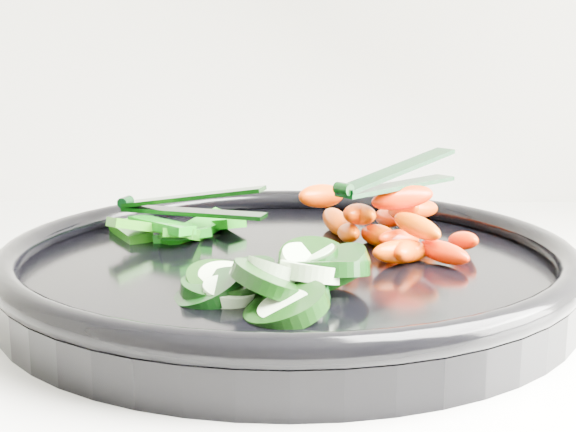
{
  "coord_description": "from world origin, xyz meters",
  "views": [
    {
      "loc": [
        0.03,
        1.15,
        1.09
      ],
      "look_at": [
        0.03,
        1.66,
        0.99
      ],
      "focal_mm": 50.0,
      "sensor_mm": 36.0,
      "label": 1
    }
  ],
  "objects": [
    {
      "name": "veggie_tray",
      "position": [
        0.03,
        1.66,
        0.95
      ],
      "size": [
        0.49,
        0.49,
        0.04
      ],
      "color": "black",
      "rests_on": "counter"
    },
    {
      "name": "cucumber_pile",
      "position": [
        0.02,
        1.59,
        0.96
      ],
      "size": [
        0.12,
        0.12,
        0.04
      ],
      "color": "black",
      "rests_on": "veggie_tray"
    },
    {
      "name": "carrot_pile",
      "position": [
        0.1,
        1.7,
        0.97
      ],
      "size": [
        0.13,
        0.15,
        0.05
      ],
      "color": "#F25F00",
      "rests_on": "veggie_tray"
    },
    {
      "name": "pepper_pile",
      "position": [
        -0.06,
        1.73,
        0.96
      ],
      "size": [
        0.11,
        0.09,
        0.03
      ],
      "color": "#0C740B",
      "rests_on": "veggie_tray"
    },
    {
      "name": "tong_carrot",
      "position": [
        0.1,
        1.7,
        1.0
      ],
      "size": [
        0.09,
        0.09,
        0.02
      ],
      "color": "black",
      "rests_on": "carrot_pile"
    },
    {
      "name": "tong_pepper",
      "position": [
        -0.05,
        1.73,
        0.98
      ],
      "size": [
        0.11,
        0.05,
        0.02
      ],
      "color": "black",
      "rests_on": "pepper_pile"
    }
  ]
}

